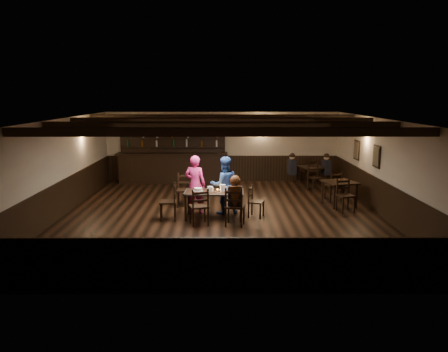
{
  "coord_description": "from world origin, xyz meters",
  "views": [
    {
      "loc": [
        0.02,
        -11.95,
        3.36
      ],
      "look_at": [
        0.06,
        0.2,
        1.08
      ],
      "focal_mm": 35.0,
      "sensor_mm": 36.0,
      "label": 1
    }
  ],
  "objects_px": {
    "woman_pink": "(195,184)",
    "chair_near_left": "(200,204)",
    "chair_near_right": "(234,204)",
    "bar_counter": "(173,164)",
    "man_blue": "(224,185)",
    "cake": "(198,190)",
    "dining_table": "(214,194)"
  },
  "relations": [
    {
      "from": "dining_table",
      "to": "chair_near_left",
      "type": "xyz_separation_m",
      "value": [
        -0.36,
        -0.72,
        -0.1
      ]
    },
    {
      "from": "bar_counter",
      "to": "chair_near_left",
      "type": "bearing_deg",
      "value": -76.86
    },
    {
      "from": "chair_near_right",
      "to": "bar_counter",
      "type": "distance_m",
      "value": 6.24
    },
    {
      "from": "cake",
      "to": "man_blue",
      "type": "bearing_deg",
      "value": 31.1
    },
    {
      "from": "man_blue",
      "to": "cake",
      "type": "distance_m",
      "value": 0.84
    },
    {
      "from": "cake",
      "to": "woman_pink",
      "type": "bearing_deg",
      "value": 102.39
    },
    {
      "from": "chair_near_left",
      "to": "chair_near_right",
      "type": "height_order",
      "value": "chair_near_right"
    },
    {
      "from": "woman_pink",
      "to": "cake",
      "type": "bearing_deg",
      "value": 117.9
    },
    {
      "from": "chair_near_right",
      "to": "cake",
      "type": "xyz_separation_m",
      "value": [
        -0.97,
        0.85,
        0.19
      ]
    },
    {
      "from": "cake",
      "to": "dining_table",
      "type": "bearing_deg",
      "value": -6.51
    },
    {
      "from": "chair_near_left",
      "to": "man_blue",
      "type": "relative_size",
      "value": 0.6
    },
    {
      "from": "woman_pink",
      "to": "man_blue",
      "type": "relative_size",
      "value": 1.01
    },
    {
      "from": "chair_near_right",
      "to": "bar_counter",
      "type": "relative_size",
      "value": 0.24
    },
    {
      "from": "dining_table",
      "to": "bar_counter",
      "type": "relative_size",
      "value": 0.38
    },
    {
      "from": "chair_near_left",
      "to": "man_blue",
      "type": "height_order",
      "value": "man_blue"
    },
    {
      "from": "cake",
      "to": "chair_near_right",
      "type": "bearing_deg",
      "value": -41.14
    },
    {
      "from": "dining_table",
      "to": "man_blue",
      "type": "height_order",
      "value": "man_blue"
    },
    {
      "from": "dining_table",
      "to": "bar_counter",
      "type": "bearing_deg",
      "value": 108.68
    },
    {
      "from": "chair_near_left",
      "to": "woman_pink",
      "type": "height_order",
      "value": "woman_pink"
    },
    {
      "from": "chair_near_left",
      "to": "man_blue",
      "type": "bearing_deg",
      "value": 61.92
    },
    {
      "from": "chair_near_left",
      "to": "cake",
      "type": "xyz_separation_m",
      "value": [
        -0.08,
        0.77,
        0.21
      ]
    },
    {
      "from": "bar_counter",
      "to": "chair_near_right",
      "type": "bearing_deg",
      "value": -69.0
    },
    {
      "from": "dining_table",
      "to": "bar_counter",
      "type": "height_order",
      "value": "bar_counter"
    },
    {
      "from": "cake",
      "to": "bar_counter",
      "type": "relative_size",
      "value": 0.06
    },
    {
      "from": "dining_table",
      "to": "man_blue",
      "type": "xyz_separation_m",
      "value": [
        0.28,
        0.48,
        0.15
      ]
    },
    {
      "from": "man_blue",
      "to": "cake",
      "type": "bearing_deg",
      "value": 17.72
    },
    {
      "from": "woman_pink",
      "to": "chair_near_left",
      "type": "bearing_deg",
      "value": 113.91
    },
    {
      "from": "chair_near_left",
      "to": "chair_near_right",
      "type": "distance_m",
      "value": 0.9
    },
    {
      "from": "chair_near_left",
      "to": "bar_counter",
      "type": "bearing_deg",
      "value": 103.14
    },
    {
      "from": "dining_table",
      "to": "chair_near_right",
      "type": "xyz_separation_m",
      "value": [
        0.54,
        -0.8,
        -0.08
      ]
    },
    {
      "from": "man_blue",
      "to": "cake",
      "type": "height_order",
      "value": "man_blue"
    },
    {
      "from": "cake",
      "to": "bar_counter",
      "type": "height_order",
      "value": "bar_counter"
    }
  ]
}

